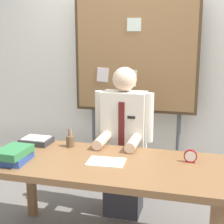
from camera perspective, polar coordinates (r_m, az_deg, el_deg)
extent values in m
cube|color=silver|center=(3.70, 4.59, 7.37)|extent=(6.40, 0.08, 2.70)
cube|color=brown|center=(2.59, -1.09, -9.00)|extent=(1.80, 0.81, 0.05)
cube|color=brown|center=(3.34, -13.61, -11.29)|extent=(0.07, 0.07, 0.71)
cube|color=brown|center=(2.98, 17.23, -14.58)|extent=(0.07, 0.07, 0.71)
cube|color=#2D2D33|center=(3.35, 2.00, -13.34)|extent=(0.34, 0.30, 0.44)
cube|color=silver|center=(3.13, 2.09, -3.41)|extent=(0.40, 0.22, 0.76)
sphere|color=beige|center=(3.03, 2.16, 5.63)|extent=(0.22, 0.22, 0.22)
cylinder|color=silver|center=(3.13, -2.07, -0.43)|extent=(0.09, 0.09, 0.45)
cylinder|color=silver|center=(3.03, 6.26, -0.94)|extent=(0.09, 0.09, 0.45)
cylinder|color=beige|center=(2.93, -1.75, -4.85)|extent=(0.09, 0.30, 0.09)
cylinder|color=beige|center=(2.87, 3.64, -5.28)|extent=(0.09, 0.30, 0.09)
cube|color=#591919|center=(3.01, 1.60, -2.94)|extent=(0.06, 0.01, 0.50)
cube|color=black|center=(2.96, 3.31, -0.93)|extent=(0.07, 0.01, 0.02)
cube|color=#4C3823|center=(3.49, 4.03, 9.84)|extent=(1.29, 0.05, 1.21)
cube|color=olive|center=(3.48, 3.99, 9.83)|extent=(1.23, 0.04, 1.15)
cylinder|color=#59595E|center=(3.83, -3.04, -5.87)|extent=(0.04, 0.04, 0.94)
cylinder|color=#59595E|center=(3.67, 11.11, -6.98)|extent=(0.04, 0.04, 0.94)
cube|color=silver|center=(3.49, 3.30, 5.77)|extent=(0.12, 0.00, 0.18)
cube|color=silver|center=(3.56, -1.60, 6.36)|extent=(0.13, 0.00, 0.16)
cube|color=silver|center=(3.46, 3.77, 14.65)|extent=(0.14, 0.00, 0.13)
cube|color=#2D4C99|center=(2.68, -16.21, -7.55)|extent=(0.21, 0.28, 0.06)
cube|color=#337F47|center=(2.65, -16.45, -6.52)|extent=(0.21, 0.29, 0.06)
cube|color=#F4EFCC|center=(2.56, -1.02, -8.53)|extent=(0.29, 0.22, 0.01)
cylinder|color=maroon|center=(2.63, 13.24, -7.31)|extent=(0.10, 0.02, 0.10)
cylinder|color=white|center=(2.61, 13.22, -7.40)|extent=(0.08, 0.00, 0.08)
cube|color=maroon|center=(2.64, 13.19, -8.21)|extent=(0.07, 0.04, 0.01)
cylinder|color=brown|center=(2.93, -7.13, -5.02)|extent=(0.07, 0.07, 0.09)
cylinder|color=#263399|center=(2.92, -7.34, -4.23)|extent=(0.01, 0.01, 0.15)
cylinder|color=maroon|center=(2.92, -7.39, -4.27)|extent=(0.01, 0.01, 0.15)
cylinder|color=gold|center=(2.91, -6.94, -4.29)|extent=(0.01, 0.01, 0.15)
cube|color=#333338|center=(3.07, -12.77, -4.85)|extent=(0.26, 0.20, 0.05)
cube|color=white|center=(3.06, -12.79, -4.33)|extent=(0.22, 0.17, 0.01)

